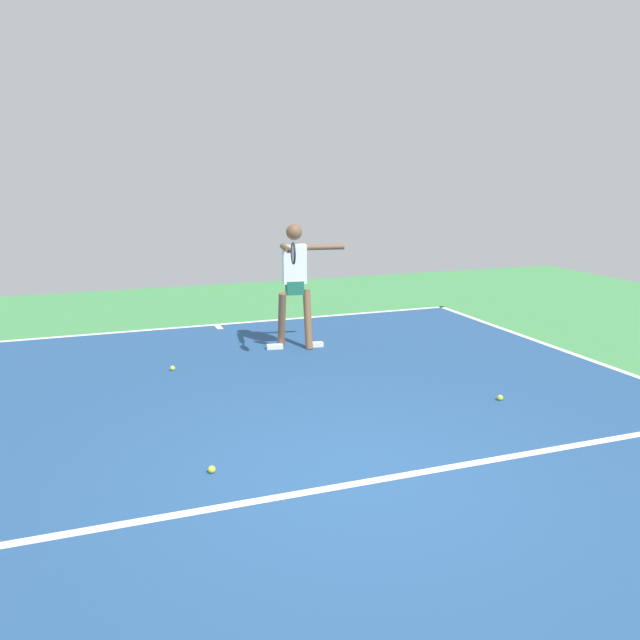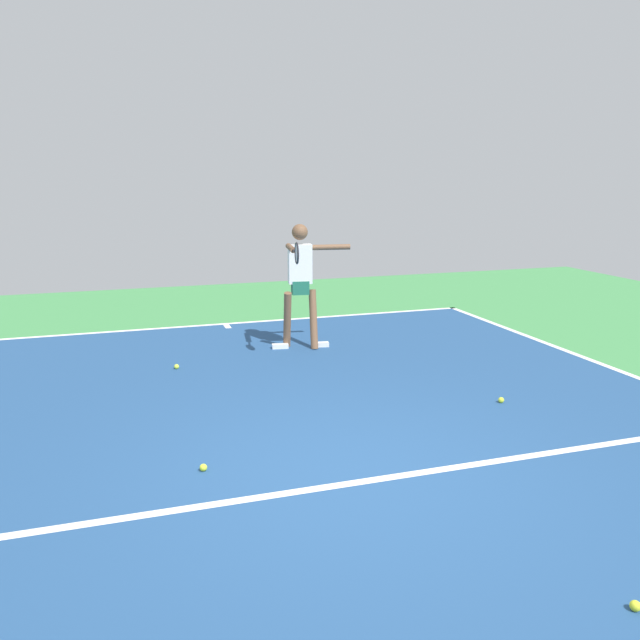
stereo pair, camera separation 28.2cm
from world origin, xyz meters
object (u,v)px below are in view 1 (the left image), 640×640
(tennis_ball_far_corner, at_px, (500,398))
(tennis_player, at_px, (295,277))
(tennis_ball_near_service_line, at_px, (173,368))
(tennis_ball_centre_court, at_px, (212,469))

(tennis_ball_far_corner, bearing_deg, tennis_player, -64.05)
(tennis_ball_far_corner, bearing_deg, tennis_ball_near_service_line, -36.75)
(tennis_ball_near_service_line, distance_m, tennis_ball_centre_court, 3.22)
(tennis_ball_centre_court, bearing_deg, tennis_ball_far_corner, -168.41)
(tennis_player, bearing_deg, tennis_ball_near_service_line, 23.73)
(tennis_ball_near_service_line, distance_m, tennis_ball_far_corner, 4.19)
(tennis_ball_centre_court, distance_m, tennis_ball_far_corner, 3.55)
(tennis_player, relative_size, tennis_ball_centre_court, 28.11)
(tennis_player, distance_m, tennis_ball_centre_court, 4.36)
(tennis_ball_near_service_line, relative_size, tennis_ball_centre_court, 1.00)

